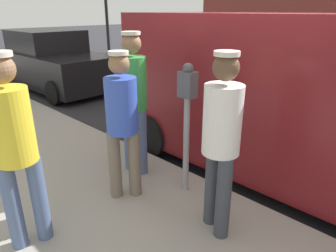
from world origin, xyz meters
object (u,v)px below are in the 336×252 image
(pedestrian_in_white, at_px, (221,136))
(parking_meter_near, at_px, (187,108))
(pedestrian_in_yellow, at_px, (14,143))
(pedestrian_in_green, at_px, (133,95))
(parked_sedan_behind, at_px, (52,62))
(pedestrian_in_blue, at_px, (122,119))
(parked_van, at_px, (319,98))

(pedestrian_in_white, bearing_deg, parking_meter_near, -115.27)
(pedestrian_in_yellow, bearing_deg, pedestrian_in_white, 140.35)
(pedestrian_in_yellow, bearing_deg, pedestrian_in_green, -167.54)
(pedestrian_in_yellow, relative_size, parked_sedan_behind, 0.39)
(pedestrian_in_blue, bearing_deg, pedestrian_in_green, -141.91)
(parked_van, bearing_deg, parking_meter_near, -29.92)
(pedestrian_in_white, distance_m, pedestrian_in_green, 1.48)
(pedestrian_in_yellow, xyz_separation_m, parked_sedan_behind, (-3.27, -6.18, -0.41))
(pedestrian_in_blue, xyz_separation_m, pedestrian_in_green, (-0.46, -0.36, 0.10))
(parking_meter_near, bearing_deg, parked_sedan_behind, -103.64)
(parking_meter_near, xyz_separation_m, pedestrian_in_green, (0.11, -0.78, 0.01))
(parking_meter_near, distance_m, pedestrian_in_white, 0.75)
(pedestrian_in_green, bearing_deg, parking_meter_near, 98.16)
(pedestrian_in_white, bearing_deg, parked_sedan_behind, -104.79)
(pedestrian_in_white, height_order, parked_van, parked_van)
(pedestrian_in_blue, distance_m, parked_van, 2.44)
(parking_meter_near, distance_m, pedestrian_in_blue, 0.72)
(pedestrian_in_white, bearing_deg, pedestrian_in_yellow, -39.65)
(pedestrian_in_green, xyz_separation_m, parked_sedan_behind, (-1.72, -5.83, -0.45))
(parked_van, distance_m, parked_sedan_behind, 7.49)
(pedestrian_in_white, bearing_deg, pedestrian_in_green, -98.10)
(parking_meter_near, height_order, pedestrian_in_yellow, pedestrian_in_yellow)
(pedestrian_in_blue, height_order, parked_van, parked_van)
(pedestrian_in_blue, xyz_separation_m, pedestrian_in_yellow, (1.09, -0.02, 0.06))
(pedestrian_in_green, bearing_deg, pedestrian_in_yellow, 12.46)
(pedestrian_in_white, xyz_separation_m, parked_sedan_behind, (-1.93, -7.29, -0.40))
(pedestrian_in_white, relative_size, pedestrian_in_green, 0.96)
(pedestrian_in_white, distance_m, pedestrian_in_yellow, 1.75)
(parking_meter_near, height_order, parked_van, parked_van)
(parking_meter_near, relative_size, parked_van, 0.29)
(pedestrian_in_white, bearing_deg, pedestrian_in_blue, -77.07)
(parking_meter_near, xyz_separation_m, pedestrian_in_yellow, (1.67, -0.44, -0.02))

